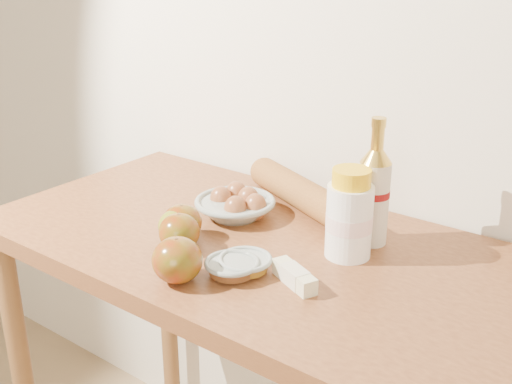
# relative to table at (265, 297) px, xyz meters

# --- Properties ---
(back_wall) EXTENTS (3.50, 0.02, 2.60)m
(back_wall) POSITION_rel_table_xyz_m (0.00, 0.33, 0.52)
(back_wall) COLOR #EEE4CE
(back_wall) RESTS_ON ground
(table) EXTENTS (1.20, 0.60, 0.90)m
(table) POSITION_rel_table_xyz_m (0.00, 0.00, 0.00)
(table) COLOR brown
(table) RESTS_ON ground
(bourbon_bottle) EXTENTS (0.08, 0.08, 0.26)m
(bourbon_bottle) POSITION_rel_table_xyz_m (0.17, 0.13, 0.23)
(bourbon_bottle) COLOR beige
(bourbon_bottle) RESTS_ON table
(cream_bottle) EXTENTS (0.09, 0.09, 0.18)m
(cream_bottle) POSITION_rel_table_xyz_m (0.16, 0.05, 0.21)
(cream_bottle) COLOR white
(cream_bottle) RESTS_ON table
(egg_bowl) EXTENTS (0.23, 0.23, 0.06)m
(egg_bowl) POSITION_rel_table_xyz_m (-0.13, 0.07, 0.15)
(egg_bowl) COLOR gray
(egg_bowl) RESTS_ON table
(baguette) EXTENTS (0.42, 0.23, 0.07)m
(baguette) POSITION_rel_table_xyz_m (-0.03, 0.19, 0.16)
(baguette) COLOR #A66C32
(baguette) RESTS_ON table
(apple_yellowgreen) EXTENTS (0.10, 0.10, 0.07)m
(apple_yellowgreen) POSITION_rel_table_xyz_m (-0.14, -0.10, 0.16)
(apple_yellowgreen) COLOR olive
(apple_yellowgreen) RESTS_ON table
(apple_redgreen_front) EXTENTS (0.09, 0.09, 0.08)m
(apple_redgreen_front) POSITION_rel_table_xyz_m (-0.03, -0.22, 0.17)
(apple_redgreen_front) COLOR #96080B
(apple_redgreen_front) RESTS_ON table
(apple_redgreen_right) EXTENTS (0.11, 0.11, 0.08)m
(apple_redgreen_right) POSITION_rel_table_xyz_m (-0.12, -0.12, 0.16)
(apple_redgreen_right) COLOR #970A08
(apple_redgreen_right) RESTS_ON table
(sugar_bowl) EXTENTS (0.13, 0.13, 0.03)m
(sugar_bowl) POSITION_rel_table_xyz_m (0.03, -0.14, 0.14)
(sugar_bowl) COLOR gray
(sugar_bowl) RESTS_ON table
(syrup_bowl) EXTENTS (0.13, 0.13, 0.03)m
(syrup_bowl) POSITION_rel_table_xyz_m (0.04, -0.12, 0.14)
(syrup_bowl) COLOR #8D9A96
(syrup_bowl) RESTS_ON table
(butter_stick) EXTENTS (0.11, 0.07, 0.03)m
(butter_stick) POSITION_rel_table_xyz_m (0.14, -0.10, 0.14)
(butter_stick) COLOR beige
(butter_stick) RESTS_ON table
(apple_extra) EXTENTS (0.11, 0.11, 0.08)m
(apple_extra) POSITION_rel_table_xyz_m (-0.14, -0.09, 0.16)
(apple_extra) COLOR #970A08
(apple_extra) RESTS_ON table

